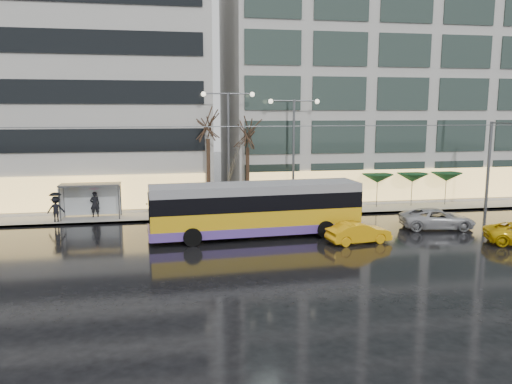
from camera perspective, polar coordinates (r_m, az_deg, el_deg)
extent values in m
plane|color=black|center=(27.46, -4.51, -7.26)|extent=(140.00, 140.00, 0.00)
cube|color=gray|center=(41.19, -3.63, -1.56)|extent=(80.00, 10.00, 0.15)
cube|color=slate|center=(36.38, -2.76, -3.01)|extent=(80.00, 0.10, 0.15)
cube|color=#B0AEA8|center=(50.29, 15.80, 14.46)|extent=(32.00, 14.00, 25.00)
cube|color=gold|center=(31.15, -0.01, -3.08)|extent=(13.14, 3.49, 1.62)
cube|color=#5B3D99|center=(31.27, -0.01, -4.05)|extent=(13.18, 3.53, 0.54)
cube|color=black|center=(30.91, -0.01, -0.93)|extent=(13.16, 3.51, 0.97)
cube|color=gray|center=(30.79, -0.01, 0.46)|extent=(13.14, 3.49, 0.54)
cube|color=black|center=(33.06, 11.07, -0.72)|extent=(0.22, 2.49, 1.41)
cube|color=black|center=(30.12, -12.19, -1.72)|extent=(0.22, 2.49, 1.41)
cylinder|color=black|center=(33.70, 6.28, -3.23)|extent=(1.10, 0.44, 1.08)
cylinder|color=black|center=(31.23, 7.96, -4.26)|extent=(1.10, 0.44, 1.08)
cylinder|color=black|center=(31.92, -7.80, -3.96)|extent=(1.10, 0.44, 1.08)
cylinder|color=black|center=(29.30, -7.27, -5.15)|extent=(1.10, 0.44, 1.08)
cylinder|color=#595B60|center=(31.36, -2.38, 3.51)|extent=(0.31, 4.03, 2.85)
cylinder|color=#595B60|center=(31.89, -2.56, 3.60)|extent=(0.31, 4.03, 2.85)
cylinder|color=#595B60|center=(42.68, 25.03, 2.61)|extent=(0.24, 0.24, 7.00)
cylinder|color=#595B60|center=(32.17, -3.88, 7.47)|extent=(42.00, 0.04, 0.04)
cylinder|color=#595B60|center=(32.67, -3.98, 7.49)|extent=(42.00, 0.04, 0.04)
cube|color=#595B60|center=(37.50, -18.42, 0.82)|extent=(4.20, 1.60, 0.12)
cube|color=silver|center=(38.37, -18.18, -0.88)|extent=(4.00, 0.05, 2.20)
cube|color=white|center=(38.04, -21.38, -1.14)|extent=(0.10, 1.40, 2.20)
cylinder|color=#595B60|center=(37.36, -21.51, -1.33)|extent=(0.10, 0.10, 2.40)
cylinder|color=#595B60|center=(38.71, -21.11, -0.95)|extent=(0.10, 0.10, 2.40)
cylinder|color=#595B60|center=(36.76, -15.40, -1.18)|extent=(0.10, 0.10, 2.40)
cylinder|color=#595B60|center=(38.13, -15.21, -0.80)|extent=(0.10, 0.10, 2.40)
cylinder|color=#595B60|center=(37.42, -3.16, 4.42)|extent=(0.18, 0.18, 9.00)
cylinder|color=#595B60|center=(37.21, -4.62, 11.16)|extent=(1.80, 0.10, 0.10)
cylinder|color=#595B60|center=(37.43, -1.82, 11.17)|extent=(1.80, 0.10, 0.10)
sphere|color=#FFF2CC|center=(37.13, -6.03, 11.07)|extent=(0.36, 0.36, 0.36)
sphere|color=#FFF2CC|center=(37.56, -0.44, 11.09)|extent=(0.36, 0.36, 0.36)
cylinder|color=#595B60|center=(38.36, 4.30, 4.15)|extent=(0.18, 0.18, 8.50)
cylinder|color=#595B60|center=(38.00, 3.04, 10.38)|extent=(1.80, 0.10, 0.10)
cylinder|color=#595B60|center=(38.45, 5.70, 10.34)|extent=(1.80, 0.10, 0.10)
sphere|color=#FFF2CC|center=(37.81, 1.69, 10.32)|extent=(0.36, 0.36, 0.36)
sphere|color=#FFF2CC|center=(38.70, 7.00, 10.23)|extent=(0.36, 0.36, 0.36)
cylinder|color=black|center=(37.65, -5.44, 1.82)|extent=(0.28, 0.28, 5.60)
cylinder|color=black|center=(38.24, -0.97, 1.45)|extent=(0.28, 0.28, 4.90)
cylinder|color=#595B60|center=(41.22, 13.65, -0.14)|extent=(0.06, 0.06, 2.20)
cone|color=#0F391B|center=(41.04, 13.72, 1.51)|extent=(2.50, 2.50, 0.70)
cylinder|color=#595B60|center=(42.50, 17.36, -0.03)|extent=(0.06, 0.06, 2.20)
cone|color=#0F391B|center=(42.34, 17.44, 1.58)|extent=(2.50, 2.50, 0.70)
cylinder|color=#595B60|center=(43.96, 20.84, 0.08)|extent=(0.06, 0.06, 2.20)
cone|color=#0F391B|center=(43.80, 20.93, 1.63)|extent=(2.50, 2.50, 0.70)
imported|color=#FFAE0D|center=(30.39, 11.65, -4.56)|extent=(4.00, 1.87, 1.27)
imported|color=#A6A6AB|center=(35.50, 20.01, -2.88)|extent=(5.17, 3.06, 1.35)
imported|color=black|center=(38.11, -17.94, -1.34)|extent=(0.78, 0.62, 1.86)
imported|color=#FE54A9|center=(37.98, -18.00, -0.13)|extent=(1.20, 1.21, 0.88)
imported|color=black|center=(37.80, -11.93, -1.39)|extent=(0.96, 0.89, 1.58)
imported|color=black|center=(37.38, -21.90, -1.82)|extent=(1.22, 0.79, 1.79)
imported|color=black|center=(37.23, -21.98, -0.53)|extent=(0.90, 0.90, 0.72)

